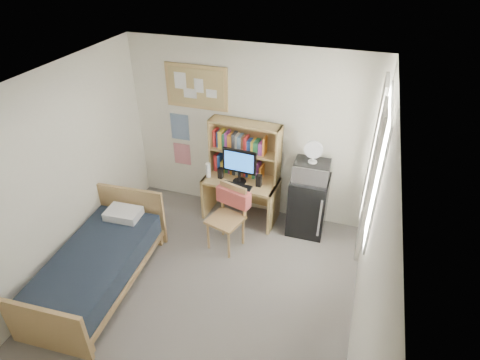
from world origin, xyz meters
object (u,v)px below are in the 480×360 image
(desk, at_px, (241,199))
(microwave, at_px, (311,171))
(bulletin_board, at_px, (196,87))
(mini_fridge, at_px, (308,205))
(bed, at_px, (98,269))
(speaker_right, at_px, (259,181))
(monitor, at_px, (239,166))
(desk_chair, at_px, (225,219))
(desk_fan, at_px, (314,152))
(speaker_left, at_px, (221,173))

(desk, relative_size, microwave, 2.29)
(bulletin_board, distance_m, mini_fridge, 2.32)
(bed, bearing_deg, speaker_right, 45.97)
(monitor, height_order, microwave, monitor)
(desk, height_order, speaker_right, speaker_right)
(bed, height_order, monitor, monitor)
(desk_chair, distance_m, bed, 1.74)
(monitor, xyz_separation_m, desk_fan, (1.02, 0.06, 0.37))
(bulletin_board, height_order, monitor, bulletin_board)
(microwave, bearing_deg, desk_fan, 0.00)
(bulletin_board, height_order, bed, bulletin_board)
(monitor, height_order, speaker_left, monitor)
(desk, bearing_deg, speaker_left, -168.69)
(desk, height_order, desk_chair, desk_chair)
(speaker_left, xyz_separation_m, microwave, (1.32, 0.04, 0.26))
(bulletin_board, distance_m, bed, 2.78)
(desk_chair, xyz_separation_m, microwave, (1.01, 0.71, 0.56))
(desk_chair, height_order, desk_fan, desk_fan)
(desk, xyz_separation_m, microwave, (1.01, -0.00, 0.69))
(bed, xyz_separation_m, monitor, (1.25, 1.82, 0.69))
(monitor, xyz_separation_m, speaker_right, (0.30, -0.02, -0.18))
(mini_fridge, height_order, bed, mini_fridge)
(desk_chair, relative_size, speaker_right, 5.21)
(bed, bearing_deg, desk_fan, 36.32)
(speaker_left, height_order, microwave, microwave)
(mini_fridge, relative_size, monitor, 1.67)
(bulletin_board, distance_m, speaker_left, 1.28)
(desk, bearing_deg, speaker_right, -11.31)
(microwave, bearing_deg, desk_chair, -145.53)
(mini_fridge, height_order, speaker_right, mini_fridge)
(desk, xyz_separation_m, monitor, (-0.00, -0.06, 0.61))
(bulletin_board, bearing_deg, mini_fridge, -8.54)
(desk_chair, height_order, speaker_right, desk_chair)
(monitor, bearing_deg, bed, -121.28)
(speaker_right, height_order, desk_fan, desk_fan)
(desk, height_order, monitor, monitor)
(speaker_left, bearing_deg, mini_fridge, 5.90)
(speaker_right, bearing_deg, bulletin_board, 164.35)
(desk, relative_size, desk_fan, 3.57)
(mini_fridge, bearing_deg, desk_chair, -144.77)
(speaker_right, height_order, microwave, microwave)
(bulletin_board, xyz_separation_m, microwave, (1.77, -0.29, -0.89))
(bed, height_order, desk_fan, desk_fan)
(bulletin_board, height_order, desk_chair, bulletin_board)
(desk_chair, height_order, microwave, microwave)
(desk_chair, distance_m, speaker_left, 0.79)
(bulletin_board, relative_size, bed, 0.50)
(bulletin_board, xyz_separation_m, desk_chair, (0.77, -0.99, -1.45))
(desk, relative_size, desk_chair, 1.16)
(bulletin_board, xyz_separation_m, speaker_left, (0.46, -0.33, -1.15))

